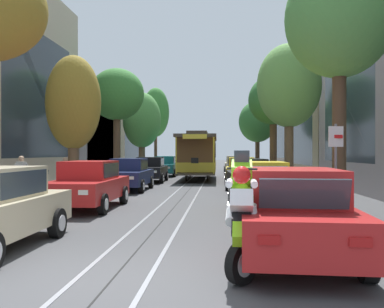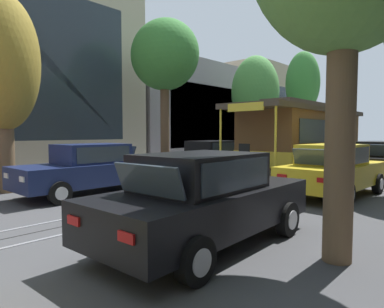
{
  "view_description": "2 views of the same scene",
  "coord_description": "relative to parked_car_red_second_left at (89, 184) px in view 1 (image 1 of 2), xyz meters",
  "views": [
    {
      "loc": [
        1.59,
        -5.9,
        1.86
      ],
      "look_at": [
        0.1,
        15.3,
        1.79
      ],
      "focal_mm": 38.51,
      "sensor_mm": 36.0,
      "label": 1
    },
    {
      "loc": [
        6.53,
        8.7,
        1.92
      ],
      "look_at": [
        -2.39,
        18.3,
        1.1
      ],
      "focal_mm": 31.15,
      "sensor_mm": 36.0,
      "label": 2
    }
  ],
  "objects": [
    {
      "name": "parked_car_navy_mid_left",
      "position": [
        -0.12,
        6.58,
        0.0
      ],
      "size": [
        2.02,
        4.37,
        1.58
      ],
      "color": "#19234C",
      "rests_on": "ground"
    },
    {
      "name": "street_sign_post",
      "position": [
        7.07,
        -3.61,
        0.78
      ],
      "size": [
        0.36,
        0.1,
        2.54
      ],
      "color": "slate",
      "rests_on": "ground"
    },
    {
      "name": "street_tree_kerb_left_second",
      "position": [
        -2.33,
        4.95,
        3.29
      ],
      "size": [
        2.52,
        2.12,
        6.32
      ],
      "color": "brown",
      "rests_on": "ground"
    },
    {
      "name": "building_facade_left",
      "position": [
        -7.47,
        13.79,
        3.35
      ],
      "size": [
        5.62,
        44.7,
        10.74
      ],
      "color": "beige",
      "rests_on": "ground"
    },
    {
      "name": "motorcycle_with_rider",
      "position": [
        4.71,
        -7.25,
        0.19
      ],
      "size": [
        0.53,
        1.81,
        1.9
      ],
      "color": "black",
      "rests_on": "ground"
    },
    {
      "name": "parked_car_silver_sixth_left",
      "position": [
        -0.17,
        24.8,
        0.0
      ],
      "size": [
        2.01,
        4.36,
        1.58
      ],
      "color": "#B7B7BC",
      "rests_on": "ground"
    },
    {
      "name": "parked_car_beige_sixth_right",
      "position": [
        5.66,
        23.04,
        0.0
      ],
      "size": [
        2.01,
        4.37,
        1.58
      ],
      "color": "#C1B28E",
      "rests_on": "ground"
    },
    {
      "name": "pedestrian_on_left_pavement",
      "position": [
        -3.51,
        2.37,
        0.18
      ],
      "size": [
        0.55,
        0.33,
        1.73
      ],
      "color": "#282D38",
      "rests_on": "ground"
    },
    {
      "name": "parked_car_yellow_fourth_right",
      "position": [
        5.63,
        11.52,
        0.0
      ],
      "size": [
        2.06,
        4.39,
        1.58
      ],
      "color": "gold",
      "rests_on": "ground"
    },
    {
      "name": "parked_car_black_mid_right",
      "position": [
        5.66,
        5.46,
        0.0
      ],
      "size": [
        2.12,
        4.41,
        1.58
      ],
      "color": "black",
      "rests_on": "ground"
    },
    {
      "name": "street_tree_kerb_right_mid",
      "position": [
        7.87,
        14.22,
        4.48
      ],
      "size": [
        3.31,
        3.12,
        7.02
      ],
      "color": "#4C3826",
      "rests_on": "ground"
    },
    {
      "name": "street_tree_kerb_left_fourth",
      "position": [
        -1.88,
        18.93,
        3.59
      ],
      "size": [
        3.04,
        2.55,
        6.65
      ],
      "color": "brown",
      "rests_on": "ground"
    },
    {
      "name": "trolley_track_rails",
      "position": [
        2.81,
        12.98,
        -0.79
      ],
      "size": [
        1.14,
        53.0,
        0.01
      ],
      "color": "gray",
      "rests_on": "ground"
    },
    {
      "name": "parked_car_black_fourth_left",
      "position": [
        -0.09,
        12.53,
        0.0
      ],
      "size": [
        2.08,
        4.39,
        1.58
      ],
      "color": "black",
      "rests_on": "ground"
    },
    {
      "name": "street_tree_kerb_right_near",
      "position": [
        7.54,
        -2.21,
        4.58
      ],
      "size": [
        2.87,
        2.76,
        7.06
      ],
      "color": "#4C3826",
      "rests_on": "ground"
    },
    {
      "name": "parked_car_teal_fifth_left",
      "position": [
        0.03,
        19.09,
        0.0
      ],
      "size": [
        2.11,
        4.41,
        1.58
      ],
      "color": "#196B70",
      "rests_on": "ground"
    },
    {
      "name": "parked_car_red_near_right",
      "position": [
        5.66,
        -6.07,
        0.0
      ],
      "size": [
        2.13,
        4.42,
        1.58
      ],
      "color": "red",
      "rests_on": "ground"
    },
    {
      "name": "pedestrian_on_right_pavement",
      "position": [
        -2.56,
        4.56,
        0.14
      ],
      "size": [
        0.55,
        0.38,
        1.66
      ],
      "color": "black",
      "rests_on": "ground"
    },
    {
      "name": "street_tree_kerb_right_second",
      "position": [
        7.6,
        6.25,
        4.17
      ],
      "size": [
        3.01,
        2.66,
        7.01
      ],
      "color": "brown",
      "rests_on": "ground"
    },
    {
      "name": "street_tree_kerb_right_fourth",
      "position": [
        7.69,
        24.01,
        3.84
      ],
      "size": [
        3.36,
        3.38,
        6.54
      ],
      "color": "#4C3826",
      "rests_on": "ground"
    },
    {
      "name": "parked_car_black_fifth_right",
      "position": [
        5.7,
        16.84,
        0.0
      ],
      "size": [
        2.05,
        4.38,
        1.58
      ],
      "color": "black",
      "rests_on": "ground"
    },
    {
      "name": "street_tree_kerb_left_far",
      "position": [
        -1.81,
        25.42,
        4.86
      ],
      "size": [
        2.58,
        2.15,
        8.05
      ],
      "color": "#4C3826",
      "rests_on": "ground"
    },
    {
      "name": "street_tree_kerb_left_mid",
      "position": [
        -2.02,
        11.57,
        4.59
      ],
      "size": [
        3.39,
        2.84,
        7.06
      ],
      "color": "brown",
      "rests_on": "ground"
    },
    {
      "name": "parked_car_red_second_left",
      "position": [
        0.0,
        0.0,
        0.0
      ],
      "size": [
        2.01,
        4.36,
        1.58
      ],
      "color": "red",
      "rests_on": "ground"
    },
    {
      "name": "parked_car_yellow_second_right",
      "position": [
        5.61,
        -0.53,
        0.0
      ],
      "size": [
        2.05,
        4.38,
        1.58
      ],
      "color": "gold",
      "rests_on": "ground"
    },
    {
      "name": "building_facade_right",
      "position": [
        13.12,
        13.66,
        3.36
      ],
      "size": [
        5.78,
        44.7,
        9.36
      ],
      "color": "tan",
      "rests_on": "ground"
    },
    {
      "name": "cable_car_trolley",
      "position": [
        2.81,
        15.63,
        0.86
      ],
      "size": [
        2.65,
        9.15,
        3.28
      ],
      "color": "brown",
      "rests_on": "ground"
    },
    {
      "name": "ground_plane",
      "position": [
        2.81,
        10.48,
        -0.8
      ],
      "size": [
        160.0,
        160.0,
        0.0
      ],
      "primitive_type": "plane",
      "color": "#424244"
    }
  ]
}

